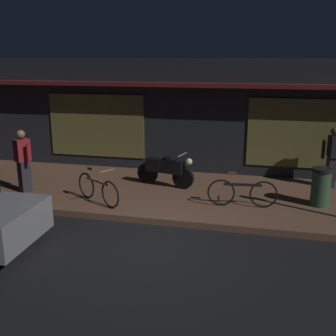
# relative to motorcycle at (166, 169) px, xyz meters

# --- Properties ---
(ground_plane) EXTENTS (60.00, 60.00, 0.00)m
(ground_plane) POSITION_rel_motorcycle_xyz_m (0.50, -3.39, -0.65)
(ground_plane) COLOR black
(sidewalk_slab) EXTENTS (18.00, 4.00, 0.15)m
(sidewalk_slab) POSITION_rel_motorcycle_xyz_m (0.50, -0.39, -0.57)
(sidewalk_slab) COLOR brown
(sidewalk_slab) RESTS_ON ground_plane
(storefront_building) EXTENTS (18.00, 3.30, 3.60)m
(storefront_building) POSITION_rel_motorcycle_xyz_m (0.50, 3.00, 1.16)
(storefront_building) COLOR black
(storefront_building) RESTS_ON ground_plane
(motorcycle) EXTENTS (1.69, 0.64, 0.97)m
(motorcycle) POSITION_rel_motorcycle_xyz_m (0.00, 0.00, 0.00)
(motorcycle) COLOR black
(motorcycle) RESTS_ON sidewalk_slab
(bicycle_parked) EXTENTS (1.43, 0.91, 0.91)m
(bicycle_parked) POSITION_rel_motorcycle_xyz_m (-1.32, -1.69, -0.14)
(bicycle_parked) COLOR black
(bicycle_parked) RESTS_ON sidewalk_slab
(bicycle_extra) EXTENTS (1.66, 0.42, 0.91)m
(bicycle_extra) POSITION_rel_motorcycle_xyz_m (2.15, -1.16, -0.14)
(bicycle_extra) COLOR black
(bicycle_extra) RESTS_ON sidewalk_slab
(person_photographer) EXTENTS (0.59, 0.44, 1.67)m
(person_photographer) POSITION_rel_motorcycle_xyz_m (-3.53, -1.35, 0.38)
(person_photographer) COLOR #28232D
(person_photographer) RESTS_ON sidewalk_slab
(person_bystander) EXTENTS (0.62, 0.41, 1.67)m
(person_bystander) POSITION_rel_motorcycle_xyz_m (4.43, 0.97, 0.38)
(person_bystander) COLOR #28232D
(person_bystander) RESTS_ON sidewalk_slab
(trash_bin) EXTENTS (0.48, 0.48, 0.93)m
(trash_bin) POSITION_rel_motorcycle_xyz_m (3.98, -0.64, -0.03)
(trash_bin) COLOR #2D4C33
(trash_bin) RESTS_ON sidewalk_slab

